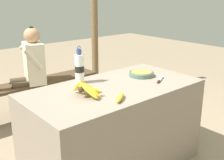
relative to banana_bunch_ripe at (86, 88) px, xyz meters
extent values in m
cube|color=gray|center=(0.31, 0.03, -0.45)|extent=(1.48, 0.76, 0.76)
sphere|color=#4C381E|center=(-0.04, 0.00, 0.00)|extent=(0.05, 0.05, 0.05)
ellipsoid|color=yellow|center=(-0.02, -0.06, 0.00)|extent=(0.09, 0.17, 0.13)
ellipsoid|color=yellow|center=(0.00, -0.06, 0.00)|extent=(0.13, 0.16, 0.13)
ellipsoid|color=yellow|center=(0.02, -0.03, -0.01)|extent=(0.18, 0.13, 0.10)
ellipsoid|color=yellow|center=(0.02, 0.00, 0.00)|extent=(0.17, 0.04, 0.13)
ellipsoid|color=yellow|center=(0.02, 0.03, 0.01)|extent=(0.17, 0.11, 0.14)
ellipsoid|color=yellow|center=(0.00, 0.06, -0.01)|extent=(0.14, 0.18, 0.10)
ellipsoid|color=yellow|center=(-0.03, 0.07, 0.00)|extent=(0.06, 0.16, 0.14)
cylinder|color=#4C6B5B|center=(0.70, 0.10, -0.05)|extent=(0.23, 0.23, 0.03)
torus|color=#4C6B5B|center=(0.70, 0.10, -0.03)|extent=(0.23, 0.23, 0.02)
cylinder|color=#BC8942|center=(0.70, 0.10, -0.03)|extent=(0.19, 0.19, 0.01)
cylinder|color=white|center=(0.15, 0.30, 0.06)|extent=(0.08, 0.08, 0.25)
cylinder|color=black|center=(0.15, 0.30, 0.06)|extent=(0.08, 0.08, 0.05)
cylinder|color=#33477F|center=(0.15, 0.30, 0.20)|extent=(0.04, 0.04, 0.05)
torus|color=#33477F|center=(0.15, 0.30, 0.24)|extent=(0.03, 0.01, 0.03)
ellipsoid|color=yellow|center=(0.14, -0.22, -0.05)|extent=(0.17, 0.13, 0.04)
cube|color=#BCBCC1|center=(0.75, -0.09, -0.06)|extent=(0.14, 0.10, 0.00)
cylinder|color=#472D19|center=(0.66, -0.14, -0.06)|extent=(0.06, 0.04, 0.02)
cube|color=#4C3823|center=(0.20, 1.49, -0.39)|extent=(1.81, 0.32, 0.04)
cube|color=#4C3823|center=(1.01, 1.37, -0.62)|extent=(0.06, 0.06, 0.42)
cube|color=#4C3823|center=(1.01, 1.61, -0.62)|extent=(0.06, 0.06, 0.42)
cylinder|color=#473828|center=(0.01, 1.43, -0.60)|extent=(0.09, 0.09, 0.45)
cylinder|color=#473828|center=(0.12, 1.40, -0.36)|extent=(0.31, 0.16, 0.09)
cylinder|color=#473828|center=(0.06, 1.61, -0.60)|extent=(0.09, 0.09, 0.45)
cylinder|color=#473828|center=(0.17, 1.58, -0.36)|extent=(0.31, 0.16, 0.09)
cube|color=beige|center=(0.28, 1.45, -0.13)|extent=(0.28, 0.38, 0.48)
cylinder|color=beige|center=(0.21, 1.31, -0.05)|extent=(0.21, 0.11, 0.25)
cylinder|color=beige|center=(0.29, 1.62, -0.05)|extent=(0.21, 0.11, 0.25)
sphere|color=tan|center=(0.28, 1.45, 0.19)|extent=(0.19, 0.19, 0.19)
sphere|color=black|center=(0.28, 1.45, 0.26)|extent=(0.07, 0.07, 0.07)
cylinder|color=brown|center=(1.47, 1.83, 0.47)|extent=(0.10, 0.10, 2.58)
camera|label=1|loc=(-1.12, -1.61, 0.68)|focal=45.00mm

